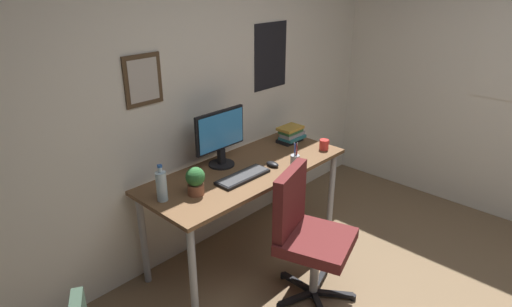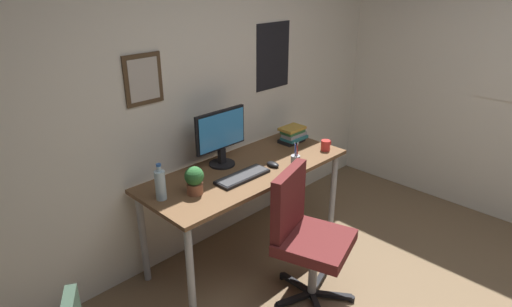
{
  "view_description": "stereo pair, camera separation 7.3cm",
  "coord_description": "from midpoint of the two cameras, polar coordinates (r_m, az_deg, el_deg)",
  "views": [
    {
      "loc": [
        -1.99,
        -0.35,
        2.14
      ],
      "look_at": [
        0.11,
        1.63,
        0.9
      ],
      "focal_mm": 30.22,
      "sensor_mm": 36.0,
      "label": 1
    },
    {
      "loc": [
        -1.94,
        -0.4,
        2.14
      ],
      "look_at": [
        0.11,
        1.63,
        0.9
      ],
      "focal_mm": 30.22,
      "sensor_mm": 36.0,
      "label": 2
    }
  ],
  "objects": [
    {
      "name": "wall_back",
      "position": [
        3.31,
        -8.54,
        8.23
      ],
      "size": [
        4.4,
        0.1,
        2.6
      ],
      "color": "silver",
      "rests_on": "ground_plane"
    },
    {
      "name": "desk",
      "position": [
        3.3,
        -1.9,
        -3.23
      ],
      "size": [
        1.66,
        0.68,
        0.75
      ],
      "color": "brown",
      "rests_on": "ground_plane"
    },
    {
      "name": "office_chair",
      "position": [
        2.95,
        5.9,
        -10.07
      ],
      "size": [
        0.58,
        0.59,
        0.95
      ],
      "color": "#591E1E",
      "rests_on": "ground_plane"
    },
    {
      "name": "monitor",
      "position": [
        3.24,
        -5.38,
        2.33
      ],
      "size": [
        0.46,
        0.2,
        0.43
      ],
      "color": "black",
      "rests_on": "desk"
    },
    {
      "name": "keyboard",
      "position": [
        3.11,
        -2.42,
        -3.07
      ],
      "size": [
        0.43,
        0.15,
        0.03
      ],
      "color": "black",
      "rests_on": "desk"
    },
    {
      "name": "computer_mouse",
      "position": [
        3.29,
        1.57,
        -1.42
      ],
      "size": [
        0.06,
        0.11,
        0.04
      ],
      "color": "black",
      "rests_on": "desk"
    },
    {
      "name": "water_bottle",
      "position": [
        2.85,
        -13.12,
        -4.17
      ],
      "size": [
        0.07,
        0.07,
        0.25
      ],
      "color": "silver",
      "rests_on": "desk"
    },
    {
      "name": "coffee_mug_near",
      "position": [
        3.62,
        8.45,
        1.17
      ],
      "size": [
        0.11,
        0.08,
        0.09
      ],
      "color": "red",
      "rests_on": "desk"
    },
    {
      "name": "potted_plant",
      "position": [
        2.88,
        -8.75,
        -3.5
      ],
      "size": [
        0.13,
        0.13,
        0.2
      ],
      "color": "brown",
      "rests_on": "desk"
    },
    {
      "name": "pen_cup",
      "position": [
        3.28,
        4.55,
        -0.89
      ],
      "size": [
        0.07,
        0.07,
        0.2
      ],
      "color": "#9EA0A5",
      "rests_on": "desk"
    },
    {
      "name": "book_stack_left",
      "position": [
        3.75,
        4.1,
        2.55
      ],
      "size": [
        0.23,
        0.16,
        0.14
      ],
      "color": "black",
      "rests_on": "desk"
    }
  ]
}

